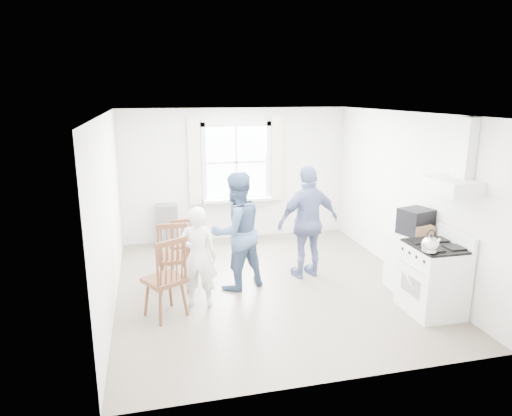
{
  "coord_description": "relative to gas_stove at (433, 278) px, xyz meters",
  "views": [
    {
      "loc": [
        -1.7,
        -6.3,
        2.88
      ],
      "look_at": [
        -0.14,
        0.2,
        1.19
      ],
      "focal_mm": 32.0,
      "sensor_mm": 36.0,
      "label": 1
    }
  ],
  "objects": [
    {
      "name": "window_assembly",
      "position": [
        -1.91,
        3.8,
        0.98
      ],
      "size": [
        1.88,
        0.24,
        1.7
      ],
      "color": "white",
      "rests_on": "room_shell"
    },
    {
      "name": "low_cabinet",
      "position": [
        0.07,
        0.7,
        -0.03
      ],
      "size": [
        0.5,
        0.55,
        0.9
      ],
      "primitive_type": "cube",
      "color": "silver",
      "rests_on": "ground"
    },
    {
      "name": "potted_plant",
      "position": [
        -1.92,
        3.71,
        0.52
      ],
      "size": [
        0.19,
        0.19,
        0.3
      ],
      "primitive_type": "imported",
      "rotation": [
        0.0,
        0.0,
        0.17
      ],
      "color": "#347639",
      "rests_on": "window_assembly"
    },
    {
      "name": "windsor_chair_a",
      "position": [
        -3.33,
        1.42,
        0.19
      ],
      "size": [
        0.47,
        0.46,
        1.1
      ],
      "color": "#4D2A18",
      "rests_on": "ground"
    },
    {
      "name": "range_hood",
      "position": [
        0.16,
        -0.0,
        1.42
      ],
      "size": [
        0.45,
        0.76,
        0.94
      ],
      "color": "silver",
      "rests_on": "room_shell"
    },
    {
      "name": "kettle",
      "position": [
        -0.26,
        -0.23,
        0.57
      ],
      "size": [
        0.21,
        0.21,
        0.3
      ],
      "color": "silver",
      "rests_on": "gas_stove"
    },
    {
      "name": "person_left",
      "position": [
        -3.01,
        0.92,
        0.23
      ],
      "size": [
        0.64,
        0.64,
        1.42
      ],
      "primitive_type": "imported",
      "rotation": [
        0.0,
        0.0,
        2.87
      ],
      "color": "silver",
      "rests_on": "ground"
    },
    {
      "name": "room_shell",
      "position": [
        -1.91,
        1.35,
        0.82
      ],
      "size": [
        4.62,
        5.12,
        2.64
      ],
      "color": "#75695A",
      "rests_on": "ground"
    },
    {
      "name": "person_right",
      "position": [
        -1.2,
        1.58,
        0.42
      ],
      "size": [
        1.23,
        1.23,
        1.8
      ],
      "primitive_type": "imported",
      "rotation": [
        0.0,
        0.0,
        3.32
      ],
      "color": "navy",
      "rests_on": "ground"
    },
    {
      "name": "windsor_chair_b",
      "position": [
        -3.15,
        2.3,
        0.07
      ],
      "size": [
        0.4,
        0.39,
        0.9
      ],
      "color": "#4D2A18",
      "rests_on": "ground"
    },
    {
      "name": "cardboard_box",
      "position": [
        0.1,
        0.47,
        0.5
      ],
      "size": [
        0.3,
        0.23,
        0.17
      ],
      "primitive_type": "cube",
      "rotation": [
        0.0,
        0.0,
        -0.15
      ],
      "color": "#8E6544",
      "rests_on": "low_cabinet"
    },
    {
      "name": "shelf_unit",
      "position": [
        -3.31,
        3.68,
        -0.08
      ],
      "size": [
        0.4,
        0.3,
        0.8
      ],
      "primitive_type": "cube",
      "color": "slate",
      "rests_on": "ground"
    },
    {
      "name": "stereo_stack",
      "position": [
        0.09,
        0.64,
        0.6
      ],
      "size": [
        0.5,
        0.47,
        0.37
      ],
      "color": "black",
      "rests_on": "low_cabinet"
    },
    {
      "name": "windsor_chair_c",
      "position": [
        -3.42,
        0.61,
        0.2
      ],
      "size": [
        0.63,
        0.63,
        1.12
      ],
      "color": "#4D2A18",
      "rests_on": "ground"
    },
    {
      "name": "gas_stove",
      "position": [
        0.0,
        0.0,
        0.0
      ],
      "size": [
        0.68,
        0.76,
        1.12
      ],
      "color": "white",
      "rests_on": "ground"
    },
    {
      "name": "person_mid",
      "position": [
        -2.39,
        1.4,
        0.4
      ],
      "size": [
        1.12,
        1.12,
        1.77
      ],
      "primitive_type": "imported",
      "rotation": [
        0.0,
        0.0,
        3.51
      ],
      "color": "#3F5576",
      "rests_on": "ground"
    }
  ]
}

